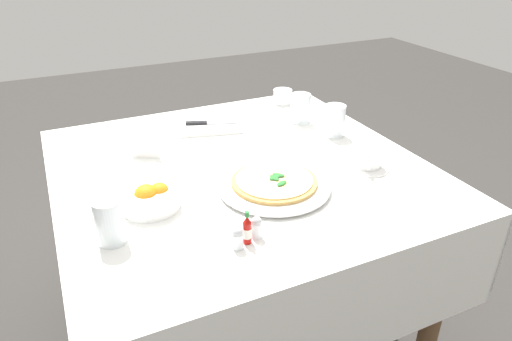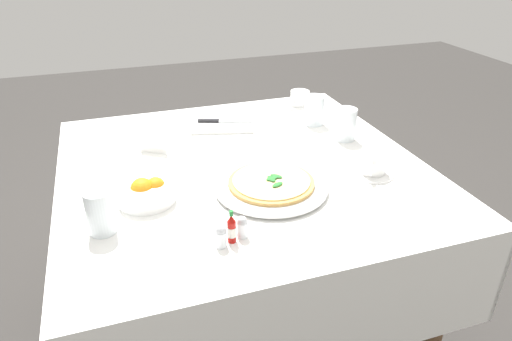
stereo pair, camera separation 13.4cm
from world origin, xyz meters
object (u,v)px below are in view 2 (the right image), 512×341
object	(u,v)px
pizza	(271,182)
water_glass_near_right	(100,214)
coffee_cup_far_left	(300,99)
menu_card	(153,144)
water_glass_near_left	(314,112)
salt_shaker	(242,228)
water_glass_right_edge	(345,126)
pepper_shaker	(221,237)
napkin_folded	(222,125)
pizza_plate	(271,186)
coffee_cup_back_corner	(372,165)
dinner_knife	(222,121)
citrus_bowl	(147,192)
hot_sauce_bottle	(232,229)

from	to	relation	value
pizza	water_glass_near_right	size ratio (longest dim) A/B	2.16
coffee_cup_far_left	menu_card	world-z (taller)	coffee_cup_far_left
water_glass_near_left	salt_shaker	bearing A→B (deg)	-127.57
water_glass_right_edge	pepper_shaker	world-z (taller)	water_glass_right_edge
napkin_folded	menu_card	size ratio (longest dim) A/B	3.11
pizza_plate	menu_card	distance (m)	0.44
coffee_cup_back_corner	dinner_knife	distance (m)	0.58
coffee_cup_back_corner	coffee_cup_far_left	bearing A→B (deg)	87.49
napkin_folded	dinner_knife	world-z (taller)	dinner_knife
menu_card	dinner_knife	bearing A→B (deg)	-121.36
water_glass_near_right	pepper_shaker	bearing A→B (deg)	-29.95
pizza_plate	menu_card	world-z (taller)	menu_card
coffee_cup_far_left	citrus_bowl	world-z (taller)	citrus_bowl
citrus_bowl	coffee_cup_back_corner	bearing A→B (deg)	-4.99
napkin_folded	dinner_knife	size ratio (longest dim) A/B	1.29
hot_sauce_bottle	water_glass_near_right	bearing A→B (deg)	154.22
coffee_cup_back_corner	salt_shaker	world-z (taller)	coffee_cup_back_corner
pizza	napkin_folded	size ratio (longest dim) A/B	0.97
water_glass_near_right	citrus_bowl	distance (m)	0.16
dinner_knife	salt_shaker	xyz separation A→B (m)	(-0.13, -0.66, 0.00)
napkin_folded	coffee_cup_back_corner	bearing A→B (deg)	-41.56
coffee_cup_far_left	water_glass_right_edge	size ratio (longest dim) A/B	1.19
citrus_bowl	water_glass_right_edge	bearing A→B (deg)	15.79
pizza	dinner_knife	bearing A→B (deg)	91.51
dinner_knife	pepper_shaker	bearing A→B (deg)	-85.54
pizza_plate	dinner_knife	size ratio (longest dim) A/B	1.64
dinner_knife	menu_card	xyz separation A→B (m)	(-0.26, -0.14, 0.01)
water_glass_right_edge	water_glass_near_right	bearing A→B (deg)	-159.44
dinner_knife	citrus_bowl	size ratio (longest dim) A/B	1.27
water_glass_right_edge	coffee_cup_far_left	bearing A→B (deg)	92.84
citrus_bowl	napkin_folded	bearing A→B (deg)	53.55
water_glass_near_right	pepper_shaker	size ratio (longest dim) A/B	1.95
pizza_plate	water_glass_near_left	size ratio (longest dim) A/B	2.95
coffee_cup_far_left	coffee_cup_back_corner	size ratio (longest dim) A/B	1.00
water_glass_near_left	water_glass_right_edge	xyz separation A→B (m)	(0.04, -0.16, 0.00)
water_glass_near_left	water_glass_right_edge	world-z (taller)	water_glass_right_edge
coffee_cup_far_left	pepper_shaker	xyz separation A→B (m)	(-0.53, -0.79, -0.00)
hot_sauce_bottle	salt_shaker	size ratio (longest dim) A/B	1.48
pizza_plate	water_glass_near_right	world-z (taller)	water_glass_near_right
water_glass_right_edge	menu_card	distance (m)	0.64
dinner_knife	citrus_bowl	distance (m)	0.53
hot_sauce_bottle	menu_card	xyz separation A→B (m)	(-0.11, 0.53, -0.00)
pizza	hot_sauce_bottle	world-z (taller)	hot_sauce_bottle
water_glass_near_left	coffee_cup_back_corner	bearing A→B (deg)	-90.09
napkin_folded	pepper_shaker	distance (m)	0.70
citrus_bowl	salt_shaker	bearing A→B (deg)	-50.49
coffee_cup_far_left	hot_sauce_bottle	size ratio (longest dim) A/B	1.57
coffee_cup_back_corner	pepper_shaker	xyz separation A→B (m)	(-0.51, -0.20, -0.00)
dinner_knife	napkin_folded	bearing A→B (deg)	-180.00
dinner_knife	pizza_plate	bearing A→B (deg)	-68.99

